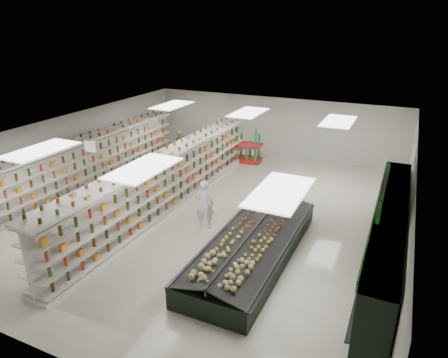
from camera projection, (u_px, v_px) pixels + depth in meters
The scene contains 16 objects.
floor at pixel (209, 211), 15.78m from camera, with size 16.00×16.00×0.00m, color beige.
ceiling at pixel (208, 133), 14.60m from camera, with size 14.00×16.00×0.02m, color white.
wall_back at pixel (274, 126), 21.94m from camera, with size 14.00×0.02×3.20m, color silver.
wall_front at pixel (38, 296), 8.44m from camera, with size 14.00×0.02×3.20m, color silver.
wall_left at pixel (70, 150), 17.92m from camera, with size 0.02×16.00×3.20m, color silver.
wall_right at pixel (408, 207), 12.46m from camera, with size 0.02×16.00×3.20m, color silver.
produce_wall_case at pixel (387, 236), 11.51m from camera, with size 0.93×8.00×2.20m.
aisle_sign_near at pixel (91, 146), 14.56m from camera, with size 0.52×0.06×0.75m.
aisle_sign_far at pixel (153, 123), 17.93m from camera, with size 0.52×0.06×0.75m.
hortifruti_banner at pixel (384, 190), 11.10m from camera, with size 0.12×3.20×0.95m.
gondola_left at pixel (80, 167), 17.54m from camera, with size 1.30×12.87×2.23m.
gondola_center at pixel (167, 183), 15.75m from camera, with size 1.13×13.17×2.28m.
produce_island at pixel (253, 244), 12.59m from camera, with size 2.42×6.61×0.99m.
soda_endcap at pixel (248, 146), 21.00m from camera, with size 1.44×1.02×1.77m.
shopper_main at pixel (204, 204), 14.24m from camera, with size 0.67×0.44×1.85m, color white.
shopper_background at pixel (181, 145), 21.33m from camera, with size 0.80×0.49×1.64m, color tan.
Camera 1 is at (6.49, -12.63, 7.03)m, focal length 32.00 mm.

